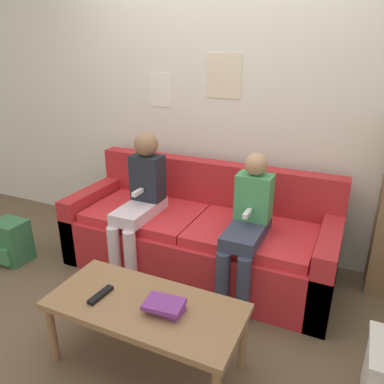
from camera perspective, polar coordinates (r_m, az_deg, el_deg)
ground_plane at (r=2.74m, az=-3.46°, el=-16.50°), size 10.00×10.00×0.00m
wall_back at (r=3.11m, az=5.02°, el=14.28°), size 8.00×0.07×2.60m
couch at (r=2.98m, az=1.12°, el=-6.76°), size 2.06×0.80×0.81m
coffee_table at (r=2.12m, az=-7.13°, el=-17.47°), size 1.06×0.49×0.40m
person_left at (r=2.87m, az=-7.89°, el=-0.73°), size 0.24×0.55×1.08m
person_right at (r=2.55m, az=8.45°, el=-4.72°), size 0.24×0.55×1.02m
tv_remote at (r=2.17m, az=-13.75°, el=-14.99°), size 0.05×0.17×0.02m
book_stack at (r=2.01m, az=-4.17°, el=-16.94°), size 0.21×0.16×0.06m
backpack at (r=3.44m, az=-25.81°, el=-6.84°), size 0.26×0.25×0.36m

